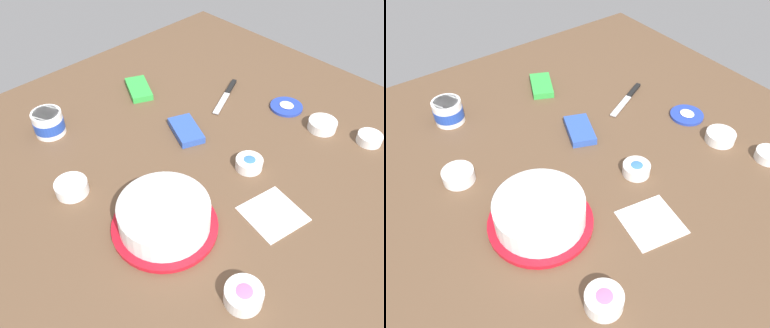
% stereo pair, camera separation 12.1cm
% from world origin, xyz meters
% --- Properties ---
extents(ground_plane, '(1.54, 1.54, 0.00)m').
position_xyz_m(ground_plane, '(0.00, 0.00, 0.00)').
color(ground_plane, brown).
extents(frosted_cake, '(0.29, 0.29, 0.11)m').
position_xyz_m(frosted_cake, '(-0.16, 0.31, 0.05)').
color(frosted_cake, red).
rests_on(frosted_cake, ground_plane).
extents(frosting_tub, '(0.10, 0.10, 0.08)m').
position_xyz_m(frosting_tub, '(0.42, 0.32, 0.04)').
color(frosting_tub, white).
rests_on(frosting_tub, ground_plane).
extents(frosting_tub_lid, '(0.12, 0.12, 0.02)m').
position_xyz_m(frosting_tub_lid, '(-0.05, -0.38, 0.01)').
color(frosting_tub_lid, '#233DAD').
rests_on(frosting_tub_lid, ground_plane).
extents(spreading_knife, '(0.12, 0.22, 0.01)m').
position_xyz_m(spreading_knife, '(0.16, -0.28, 0.01)').
color(spreading_knife, silver).
rests_on(spreading_knife, ground_plane).
extents(sprinkle_bowl_blue, '(0.08, 0.08, 0.04)m').
position_xyz_m(sprinkle_bowl_blue, '(-0.16, -0.03, 0.02)').
color(sprinkle_bowl_blue, white).
rests_on(sprinkle_bowl_blue, ground_plane).
extents(sprinkle_bowl_pink, '(0.09, 0.09, 0.04)m').
position_xyz_m(sprinkle_bowl_pink, '(-0.44, 0.32, 0.02)').
color(sprinkle_bowl_pink, white).
rests_on(sprinkle_bowl_pink, ground_plane).
extents(sprinkle_bowl_green, '(0.08, 0.08, 0.03)m').
position_xyz_m(sprinkle_bowl_green, '(-0.36, -0.42, 0.02)').
color(sprinkle_bowl_green, white).
rests_on(sprinkle_bowl_green, ground_plane).
extents(sprinkle_bowl_rainbow, '(0.10, 0.10, 0.04)m').
position_xyz_m(sprinkle_bowl_rainbow, '(0.13, 0.42, 0.02)').
color(sprinkle_bowl_rainbow, white).
rests_on(sprinkle_bowl_rainbow, ground_plane).
extents(sprinkle_bowl_yellow, '(0.10, 0.10, 0.03)m').
position_xyz_m(sprinkle_bowl_yellow, '(-0.21, -0.37, 0.02)').
color(sprinkle_bowl_yellow, white).
rests_on(sprinkle_bowl_yellow, ground_plane).
extents(candy_box_lower, '(0.17, 0.13, 0.02)m').
position_xyz_m(candy_box_lower, '(0.41, -0.05, 0.01)').
color(candy_box_lower, green).
rests_on(candy_box_lower, ground_plane).
extents(candy_box_upper, '(0.17, 0.13, 0.02)m').
position_xyz_m(candy_box_upper, '(0.10, -0.01, 0.01)').
color(candy_box_upper, '#2D51B2').
rests_on(candy_box_upper, ground_plane).
extents(paper_napkin, '(0.18, 0.18, 0.01)m').
position_xyz_m(paper_napkin, '(-0.33, 0.06, 0.00)').
color(paper_napkin, white).
rests_on(paper_napkin, ground_plane).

